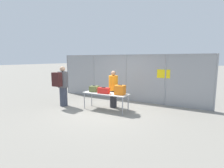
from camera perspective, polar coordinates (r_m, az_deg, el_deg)
name	(u,v)px	position (r m, az deg, el deg)	size (l,w,h in m)	color
ground_plane	(105,110)	(7.54, -2.46, -8.51)	(120.00, 120.00, 0.00)	gray
fence_section	(126,77)	(9.12, 4.58, 2.37)	(8.18, 0.07, 2.39)	gray
inspection_table	(106,94)	(7.37, -2.09, -3.44)	(1.97, 0.65, 0.74)	silver
suitcase_olive	(94,89)	(7.72, -5.84, -1.57)	(0.40, 0.40, 0.27)	#566033
suitcase_red	(104,91)	(7.28, -2.74, -2.15)	(0.50, 0.25, 0.27)	red
suitcase_orange	(120,90)	(7.04, 2.63, -1.95)	(0.42, 0.38, 0.40)	orange
traveler_hooded	(62,85)	(8.27, -16.01, -0.17)	(0.45, 0.70, 1.84)	#383D4C
security_worker_near	(113,89)	(7.78, 0.44, -1.55)	(0.41, 0.41, 1.65)	#2D2D33
utility_trailer	(175,91)	(10.44, 19.75, -2.16)	(3.25, 2.16, 0.63)	#4C6B47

